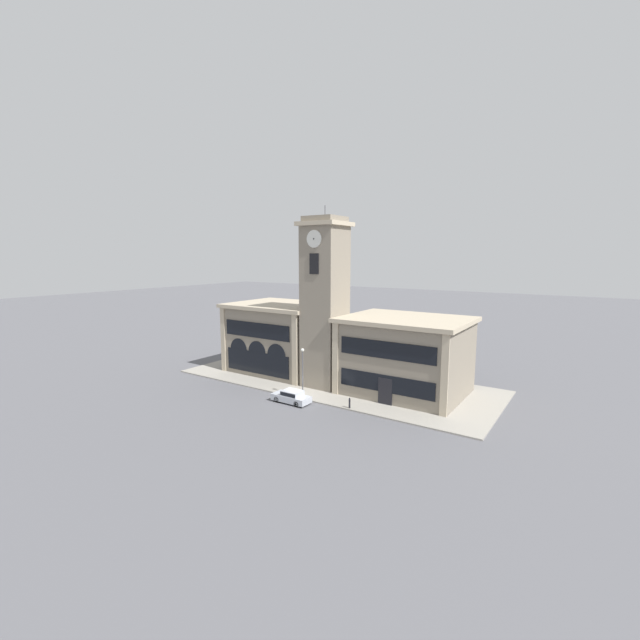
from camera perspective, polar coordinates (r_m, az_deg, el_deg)
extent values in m
plane|color=#56565B|center=(46.10, -3.09, -10.43)|extent=(300.00, 300.00, 0.00)
cube|color=gray|center=(52.01, 1.95, -8.11)|extent=(37.86, 15.08, 0.15)
cube|color=gray|center=(48.36, 0.65, 1.57)|extent=(4.17, 4.17, 18.21)
cube|color=tan|center=(48.13, 0.67, 12.67)|extent=(4.87, 4.87, 0.45)
cube|color=gray|center=(48.17, 0.67, 13.29)|extent=(3.84, 3.84, 0.60)
cylinder|color=#4C4C51|center=(48.25, 0.68, 14.35)|extent=(0.10, 0.10, 1.20)
cylinder|color=silver|center=(46.26, -0.80, 10.77)|extent=(1.87, 0.10, 1.87)
cylinder|color=black|center=(46.21, -0.85, 10.77)|extent=(0.15, 0.04, 0.15)
cylinder|color=silver|center=(49.24, -1.45, 10.64)|extent=(0.10, 1.87, 1.87)
cylinder|color=black|center=(49.28, -1.52, 10.63)|extent=(0.04, 0.15, 0.15)
cube|color=black|center=(46.25, -0.79, 7.51)|extent=(1.17, 0.10, 2.20)
cube|color=gray|center=(56.34, -5.06, -2.50)|extent=(12.27, 9.78, 8.43)
cube|color=tan|center=(55.66, -5.12, 1.99)|extent=(12.97, 10.48, 0.45)
cube|color=tan|center=(56.64, -12.79, -2.63)|extent=(0.70, 0.16, 8.43)
cube|color=tan|center=(49.03, -3.42, -4.16)|extent=(0.70, 0.16, 8.43)
cube|color=black|center=(52.32, -8.48, -1.36)|extent=(10.06, 0.10, 1.85)
cube|color=black|center=(53.16, -8.38, -5.66)|extent=(9.82, 0.10, 2.70)
cylinder|color=black|center=(54.91, -10.80, -3.81)|extent=(2.70, 0.06, 2.70)
cylinder|color=black|center=(52.84, -8.42, -4.24)|extent=(2.70, 0.06, 2.70)
cylinder|color=black|center=(50.88, -5.85, -4.69)|extent=(2.70, 0.06, 2.70)
cube|color=gray|center=(47.74, 11.28, -4.94)|extent=(12.55, 9.78, 7.96)
cube|color=tan|center=(46.95, 11.43, 0.06)|extent=(13.25, 10.48, 0.45)
cube|color=tan|center=(46.06, 2.04, -5.28)|extent=(0.70, 0.16, 7.96)
cube|color=tan|center=(41.29, 16.27, -7.26)|extent=(0.70, 0.16, 7.96)
cube|color=black|center=(42.95, 8.81, -4.00)|extent=(10.29, 0.10, 1.75)
cube|color=black|center=(44.07, 8.68, -9.47)|extent=(1.50, 0.12, 2.87)
cube|color=black|center=(43.82, 8.71, -8.39)|extent=(10.29, 0.10, 1.78)
cube|color=#B2B7C1|center=(44.83, -3.87, -10.33)|extent=(4.13, 1.75, 0.65)
cube|color=#B2B7C1|center=(44.55, -3.71, -9.67)|extent=(1.98, 1.57, 0.50)
cube|color=black|center=(44.55, -3.71, -9.67)|extent=(1.90, 1.60, 0.37)
cylinder|color=black|center=(45.09, -5.78, -10.48)|extent=(0.63, 0.22, 0.63)
cylinder|color=black|center=(46.20, -4.56, -9.99)|extent=(0.63, 0.22, 0.63)
cylinder|color=black|center=(43.59, -3.14, -11.14)|extent=(0.63, 0.22, 0.63)
cylinder|color=black|center=(44.73, -1.95, -10.60)|extent=(0.63, 0.22, 0.63)
cylinder|color=#4C4C51|center=(45.30, -2.33, -7.30)|extent=(0.12, 0.12, 4.94)
sphere|color=silver|center=(44.65, -2.35, -4.02)|extent=(0.36, 0.36, 0.36)
cylinder|color=black|center=(42.88, 3.96, -11.08)|extent=(0.18, 0.18, 0.90)
sphere|color=black|center=(42.70, 3.97, -10.41)|extent=(0.16, 0.16, 0.16)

